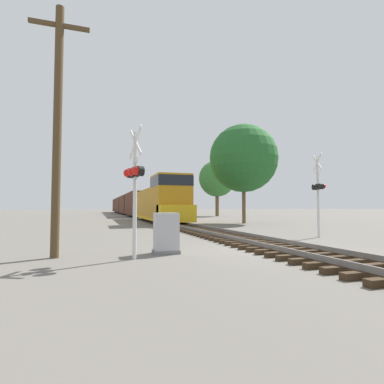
# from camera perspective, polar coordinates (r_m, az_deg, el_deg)

# --- Properties ---
(ground_plane) EXTENTS (400.00, 400.00, 0.00)m
(ground_plane) POSITION_cam_1_polar(r_m,az_deg,el_deg) (11.58, 15.51, -10.48)
(ground_plane) COLOR #666059
(rail_track_bed) EXTENTS (2.60, 160.00, 0.31)m
(rail_track_bed) POSITION_cam_1_polar(r_m,az_deg,el_deg) (11.56, 15.50, -9.82)
(rail_track_bed) COLOR #382819
(rail_track_bed) RESTS_ON ground
(freight_train) EXTENTS (3.05, 74.78, 4.40)m
(freight_train) POSITION_cam_1_polar(r_m,az_deg,el_deg) (60.38, -11.78, -2.40)
(freight_train) COLOR #B77A14
(freight_train) RESTS_ON ground
(crossing_signal_near) EXTENTS (0.55, 1.01, 3.98)m
(crossing_signal_near) POSITION_cam_1_polar(r_m,az_deg,el_deg) (9.16, -10.97, 2.63)
(crossing_signal_near) COLOR silver
(crossing_signal_near) RESTS_ON ground
(crossing_signal_far) EXTENTS (0.51, 1.01, 4.32)m
(crossing_signal_far) POSITION_cam_1_polar(r_m,az_deg,el_deg) (16.77, 22.94, 0.54)
(crossing_signal_far) COLOR silver
(crossing_signal_far) RESTS_ON ground
(relay_cabinet) EXTENTS (0.85, 0.66, 1.36)m
(relay_cabinet) POSITION_cam_1_polar(r_m,az_deg,el_deg) (10.16, -4.94, -7.87)
(relay_cabinet) COLOR slate
(relay_cabinet) RESTS_ON ground
(utility_pole) EXTENTS (1.80, 0.26, 7.92)m
(utility_pole) POSITION_cam_1_polar(r_m,az_deg,el_deg) (10.44, -24.25, 11.59)
(utility_pole) COLOR #4C3A23
(utility_pole) RESTS_ON ground
(tree_far_right) EXTENTS (6.57, 6.57, 9.55)m
(tree_far_right) POSITION_cam_1_polar(r_m,az_deg,el_deg) (29.48, 9.78, 6.33)
(tree_far_right) COLOR brown
(tree_far_right) RESTS_ON ground
(tree_mid_background) EXTENTS (6.27, 6.27, 9.60)m
(tree_mid_background) POSITION_cam_1_polar(r_m,az_deg,el_deg) (51.58, 4.79, 2.56)
(tree_mid_background) COLOR brown
(tree_mid_background) RESTS_ON ground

